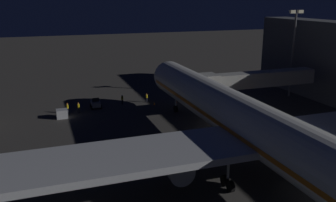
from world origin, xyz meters
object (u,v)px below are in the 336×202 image
jet_bridge (249,80)px  ground_crew_near_nose_gear (67,108)px  pushback_tug (96,104)px  ground_crew_under_port_wing (78,107)px  ground_crew_marshaller_fwd (122,99)px  traffic_cone_nose_port (176,101)px  baggage_container_near_belt (62,114)px  apron_floodlight_mast (293,47)px  ground_crew_by_tug (147,97)px  traffic_cone_nose_starboard (154,103)px  airliner_at_gate (257,129)px

jet_bridge → ground_crew_near_nose_gear: size_ratio=12.38×
pushback_tug → ground_crew_under_port_wing: bearing=31.0°
ground_crew_near_nose_gear → ground_crew_marshaller_fwd: (-10.10, -2.15, 0.02)m
traffic_cone_nose_port → pushback_tug: bearing=-6.4°
ground_crew_marshaller_fwd → pushback_tug: bearing=6.6°
baggage_container_near_belt → pushback_tug: bearing=-147.3°
apron_floodlight_mast → pushback_tug: bearing=-7.0°
ground_crew_by_tug → traffic_cone_nose_port: (-5.22, 2.28, -0.66)m
apron_floodlight_mast → ground_crew_near_nose_gear: bearing=-4.1°
jet_bridge → ground_crew_near_nose_gear: bearing=-17.6°
apron_floodlight_mast → ground_crew_marshaller_fwd: bearing=-9.0°
ground_crew_marshaller_fwd → ground_crew_by_tug: 4.72m
apron_floodlight_mast → baggage_container_near_belt: bearing=-1.0°
ground_crew_by_tug → apron_floodlight_mast: bearing=169.5°
jet_bridge → ground_crew_near_nose_gear: 31.58m
ground_crew_marshaller_fwd → ground_crew_under_port_wing: size_ratio=1.00×
apron_floodlight_mast → traffic_cone_nose_starboard: bearing=-6.2°
ground_crew_near_nose_gear → ground_crew_marshaller_fwd: 10.32m
jet_bridge → traffic_cone_nose_port: bearing=-43.7°
airliner_at_gate → ground_crew_marshaller_fwd: airliner_at_gate is taller
ground_crew_near_nose_gear → ground_crew_by_tug: 14.98m
baggage_container_near_belt → apron_floodlight_mast: bearing=179.0°
ground_crew_near_nose_gear → pushback_tug: bearing=-162.7°
jet_bridge → baggage_container_near_belt: bearing=-12.9°
baggage_container_near_belt → ground_crew_near_nose_gear: 2.60m
apron_floodlight_mast → baggage_container_near_belt: 45.34m
baggage_container_near_belt → ground_crew_marshaller_fwd: ground_crew_marshaller_fwd is taller
ground_crew_marshaller_fwd → traffic_cone_nose_port: (-9.94, 2.27, -0.74)m
jet_bridge → apron_floodlight_mast: size_ratio=1.31×
jet_bridge → traffic_cone_nose_port: size_ratio=40.49×
ground_crew_under_port_wing → traffic_cone_nose_starboard: (-13.79, -0.24, -0.74)m
airliner_at_gate → ground_crew_by_tug: size_ratio=36.81×
baggage_container_near_belt → ground_crew_near_nose_gear: (-1.06, -2.36, 0.27)m
pushback_tug → airliner_at_gate: bearing=111.7°
ground_crew_near_nose_gear → ground_crew_marshaller_fwd: bearing=-168.0°
ground_crew_under_port_wing → traffic_cone_nose_starboard: 13.82m
traffic_cone_nose_port → ground_crew_by_tug: bearing=-23.6°
airliner_at_gate → ground_crew_under_port_wing: size_ratio=33.95×
apron_floodlight_mast → baggage_container_near_belt: (44.39, -0.76, -9.19)m
airliner_at_gate → pushback_tug: size_ratio=25.07×
apron_floodlight_mast → traffic_cone_nose_port: apron_floodlight_mast is taller
airliner_at_gate → traffic_cone_nose_port: airliner_at_gate is taller
apron_floodlight_mast → traffic_cone_nose_port: size_ratio=30.88×
jet_bridge → pushback_tug: size_ratio=8.92×
ground_crew_under_port_wing → ground_crew_by_tug: ground_crew_under_port_wing is taller
airliner_at_gate → pushback_tug: airliner_at_gate is taller
jet_bridge → traffic_cone_nose_starboard: bearing=-33.4°
baggage_container_near_belt → ground_crew_near_nose_gear: size_ratio=1.00×
baggage_container_near_belt → ground_crew_under_port_wing: 3.53m
airliner_at_gate → ground_crew_near_nose_gear: bearing=-59.7°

